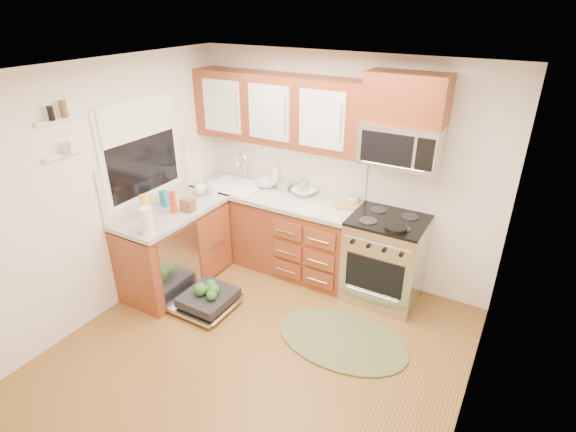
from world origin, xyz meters
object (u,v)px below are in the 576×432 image
Objects in this scene: range at (385,259)px; sink at (235,195)px; cutting_board at (348,206)px; stock_pot at (284,186)px; cup at (354,200)px; upper_cabinets at (277,109)px; skillet at (396,228)px; paper_towel_roll at (147,221)px; bowl_b at (267,183)px; rug at (341,339)px; bowl_a at (304,192)px; dishwasher at (206,300)px; microwave at (401,145)px.

sink is (-1.93, -0.01, 0.33)m from range.
cutting_board is at bearing 166.50° from range.
stock_pot is 1.49× the size of cup.
upper_cabinets is 9.59× the size of skillet.
paper_towel_roll is at bearing -110.48° from stock_pot.
cup is at bearing 155.38° from range.
sink is 2.39× the size of bowl_b.
rug is 6.07× the size of skillet.
stock_pot is (-1.47, 0.37, 0.01)m from skillet.
upper_cabinets is 1.30m from cutting_board.
stock_pot reaches higher than bowl_a.
paper_towel_roll is 1.02× the size of bowl_a.
rug is 4.39× the size of cutting_board.
upper_cabinets reaches higher than cup.
range is 0.73m from cup.
paper_towel_roll is (-0.59, -1.58, 0.08)m from stock_pot.
upper_cabinets is 2.93× the size of dishwasher.
bowl_b is (-1.58, 0.17, 0.49)m from range.
range is at bearing -7.23° from stock_pot.
dishwasher is at bearing -70.80° from sink.
bowl_a is at bearing 0.54° from bowl_b.
dishwasher is 1.83m from cutting_board.
bowl_a is 0.60m from cup.
dishwasher is 0.54× the size of rug.
upper_cabinets reaches higher than skillet.
cup is (0.02, 0.10, 0.04)m from cutting_board.
paper_towel_roll is 1.80m from bowl_a.
rug is (-0.08, -1.00, -1.69)m from microwave.
paper_towel_roll is at bearing -149.67° from skillet.
skillet is (0.22, 0.68, 0.96)m from rug.
bowl_b is (-1.08, 0.05, 0.03)m from cutting_board.
bowl_b is at bearing -178.86° from stock_pot.
paper_towel_roll is (-1.85, -0.53, 1.05)m from rug.
paper_towel_roll is (0.00, -1.40, 0.26)m from sink.
bowl_b is (-0.50, -0.00, 0.01)m from bowl_a.
skillet and bowl_a have the same top height.
bowl_a is at bearing 171.02° from range.
microwave is at bearing 39.07° from dishwasher.
cutting_board reaches higher than rug.
paper_towel_roll is at bearing -102.54° from bowl_b.
skillet is at bearing -5.35° from sink.
paper_towel_roll reaches higher than skillet.
cutting_board is at bearing -101.31° from cup.
skillet is (0.13, -0.20, 0.50)m from range.
range is 3.58× the size of bowl_a.
paper_towel_roll is at bearing -118.38° from bowl_a.
sink is (-1.93, -0.13, -0.90)m from microwave.
paper_towel_roll is (-1.93, -1.41, 0.58)m from range.
skillet is 0.82× the size of bowl_b.
stock_pot is 0.24m from bowl_b.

